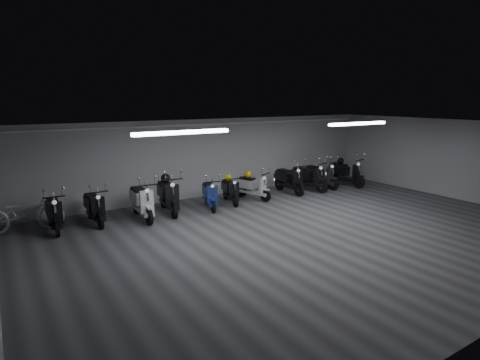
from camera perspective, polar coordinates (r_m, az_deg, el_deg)
floor at (r=10.78m, az=9.24°, el=-7.54°), size 14.00×10.00×0.01m
ceiling at (r=10.21m, az=9.76°, el=7.52°), size 14.00×10.00×0.01m
back_wall at (r=14.45m, az=-3.85°, el=3.26°), size 14.00×0.01×2.80m
right_wall at (r=15.91m, az=28.68°, el=2.62°), size 0.01×10.00×2.80m
fluor_strip_left at (r=9.40m, az=-8.33°, el=6.81°), size 2.40×0.18×0.08m
fluor_strip_right at (r=13.06m, az=16.67°, el=7.81°), size 2.40×0.18×0.08m
conduit at (r=14.25m, az=-3.76°, el=8.08°), size 13.60×0.05×0.05m
scooter_0 at (r=11.74m, az=-25.38°, el=-3.55°), size 0.66×1.80×1.32m
scooter_1 at (r=11.93m, az=-20.32°, el=-2.98°), size 0.61×1.74×1.29m
scooter_2 at (r=11.96m, az=-14.01°, el=-2.22°), size 0.71×1.93×1.42m
scooter_3 at (r=12.43m, az=-10.36°, el=-1.42°), size 0.92×2.05×1.47m
scooter_4 at (r=12.79m, az=-4.38°, el=-1.44°), size 1.03×1.74×1.23m
scooter_5 at (r=13.40m, az=-1.41°, el=-0.91°), size 0.87×1.66×1.18m
scooter_6 at (r=13.91m, az=1.92°, el=-0.37°), size 1.03×1.72×1.22m
scooter_7 at (r=14.93m, az=7.13°, el=0.69°), size 0.68×1.87×1.37m
scooter_8 at (r=15.45m, az=9.88°, el=1.01°), size 1.02×1.96×1.39m
scooter_9 at (r=16.01m, az=11.55°, el=1.26°), size 0.96×1.90×1.35m
bicycle at (r=12.01m, az=-28.89°, el=-3.64°), size 2.07×0.97×1.29m
scooter_10 at (r=16.58m, az=15.04°, el=1.55°), size 0.97×1.98×1.41m
helmet_0 at (r=13.55m, az=-1.70°, el=0.36°), size 0.24×0.24×0.24m
helmet_1 at (r=14.00m, az=1.19°, el=0.84°), size 0.25×0.25×0.25m
helmet_2 at (r=16.67m, az=14.33°, el=2.69°), size 0.26×0.26×0.26m
helmet_3 at (r=12.63m, az=-10.72°, el=0.26°), size 0.29×0.29×0.29m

